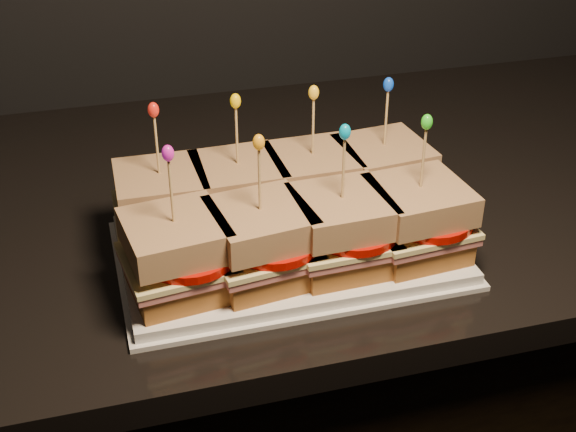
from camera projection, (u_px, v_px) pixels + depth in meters
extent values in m
cube|color=black|center=(348.00, 427.00, 1.33)|extent=(2.30, 0.66, 0.88)
cube|color=black|center=(361.00, 186.00, 1.09)|extent=(2.34, 0.70, 0.03)
cube|color=white|center=(288.00, 251.00, 0.91)|extent=(0.37, 0.23, 0.02)
cube|color=white|center=(288.00, 255.00, 0.91)|extent=(0.38, 0.24, 0.01)
cube|color=brown|center=(164.00, 227.00, 0.91)|extent=(0.10, 0.10, 0.03)
cube|color=#C65F5C|center=(163.00, 214.00, 0.90)|extent=(0.11, 0.10, 0.01)
cube|color=#ECDD8D|center=(163.00, 209.00, 0.90)|extent=(0.11, 0.11, 0.01)
cylinder|color=#B20B03|center=(174.00, 204.00, 0.89)|extent=(0.10, 0.10, 0.01)
cube|color=brown|center=(161.00, 186.00, 0.89)|extent=(0.10, 0.10, 0.03)
cylinder|color=tan|center=(157.00, 148.00, 0.86)|extent=(0.00, 0.00, 0.09)
ellipsoid|color=red|center=(153.00, 110.00, 0.84)|extent=(0.01, 0.01, 0.02)
cube|color=brown|center=(240.00, 216.00, 0.93)|extent=(0.10, 0.10, 0.03)
cube|color=#C65F5C|center=(239.00, 203.00, 0.92)|extent=(0.11, 0.10, 0.01)
cube|color=#ECDD8D|center=(239.00, 198.00, 0.92)|extent=(0.11, 0.11, 0.01)
cylinder|color=#B20B03|center=(250.00, 194.00, 0.91)|extent=(0.10, 0.10, 0.01)
cube|color=brown|center=(238.00, 176.00, 0.91)|extent=(0.10, 0.10, 0.03)
cylinder|color=tan|center=(237.00, 139.00, 0.88)|extent=(0.00, 0.00, 0.09)
ellipsoid|color=#FDC404|center=(235.00, 101.00, 0.86)|extent=(0.01, 0.01, 0.02)
cube|color=brown|center=(312.00, 206.00, 0.95)|extent=(0.10, 0.10, 0.03)
cube|color=#C65F5C|center=(312.00, 193.00, 0.94)|extent=(0.11, 0.10, 0.01)
cube|color=#ECDD8D|center=(312.00, 188.00, 0.94)|extent=(0.11, 0.10, 0.01)
cylinder|color=#B20B03|center=(323.00, 184.00, 0.94)|extent=(0.10, 0.10, 0.01)
cube|color=brown|center=(312.00, 167.00, 0.93)|extent=(0.10, 0.10, 0.03)
cylinder|color=tan|center=(313.00, 130.00, 0.90)|extent=(0.00, 0.00, 0.09)
ellipsoid|color=yellow|center=(314.00, 92.00, 0.88)|extent=(0.01, 0.01, 0.02)
cube|color=brown|center=(381.00, 196.00, 0.97)|extent=(0.10, 0.10, 0.03)
cube|color=#C65F5C|center=(382.00, 184.00, 0.96)|extent=(0.12, 0.11, 0.01)
cube|color=#ECDD8D|center=(382.00, 179.00, 0.96)|extent=(0.12, 0.11, 0.01)
cylinder|color=#B20B03|center=(394.00, 174.00, 0.96)|extent=(0.10, 0.10, 0.01)
cube|color=brown|center=(383.00, 157.00, 0.95)|extent=(0.11, 0.11, 0.03)
cylinder|color=tan|center=(386.00, 121.00, 0.92)|extent=(0.00, 0.00, 0.09)
ellipsoid|color=blue|center=(388.00, 84.00, 0.90)|extent=(0.01, 0.01, 0.02)
cube|color=brown|center=(179.00, 279.00, 0.83)|extent=(0.11, 0.11, 0.03)
cube|color=#C65F5C|center=(178.00, 265.00, 0.82)|extent=(0.12, 0.11, 0.01)
cube|color=#ECDD8D|center=(177.00, 259.00, 0.81)|extent=(0.12, 0.12, 0.01)
cylinder|color=#B20B03|center=(189.00, 254.00, 0.81)|extent=(0.10, 0.10, 0.01)
cube|color=brown|center=(175.00, 235.00, 0.80)|extent=(0.11, 0.11, 0.03)
cylinder|color=tan|center=(171.00, 195.00, 0.78)|extent=(0.00, 0.00, 0.09)
ellipsoid|color=#C319A2|center=(168.00, 153.00, 0.75)|extent=(0.01, 0.01, 0.02)
cube|color=brown|center=(261.00, 266.00, 0.85)|extent=(0.11, 0.11, 0.03)
cube|color=#C65F5C|center=(261.00, 252.00, 0.84)|extent=(0.12, 0.11, 0.01)
cube|color=#ECDD8D|center=(261.00, 246.00, 0.83)|extent=(0.12, 0.12, 0.01)
cylinder|color=#B20B03|center=(273.00, 242.00, 0.83)|extent=(0.10, 0.10, 0.01)
cube|color=brown|center=(260.00, 223.00, 0.82)|extent=(0.11, 0.11, 0.03)
cylinder|color=tan|center=(260.00, 183.00, 0.80)|extent=(0.00, 0.00, 0.09)
ellipsoid|color=orange|center=(259.00, 142.00, 0.77)|extent=(0.01, 0.01, 0.02)
cube|color=brown|center=(340.00, 253.00, 0.87)|extent=(0.10, 0.10, 0.03)
cube|color=#C65F5C|center=(341.00, 240.00, 0.86)|extent=(0.11, 0.11, 0.01)
cube|color=#ECDD8D|center=(341.00, 234.00, 0.85)|extent=(0.11, 0.11, 0.01)
cylinder|color=#B20B03|center=(354.00, 230.00, 0.85)|extent=(0.10, 0.10, 0.01)
cube|color=brown|center=(342.00, 211.00, 0.84)|extent=(0.10, 0.10, 0.03)
cylinder|color=tan|center=(343.00, 172.00, 0.82)|extent=(0.00, 0.00, 0.09)
ellipsoid|color=#038CB3|center=(345.00, 132.00, 0.79)|extent=(0.01, 0.01, 0.02)
cube|color=brown|center=(415.00, 241.00, 0.89)|extent=(0.10, 0.10, 0.03)
cube|color=#C65F5C|center=(416.00, 228.00, 0.88)|extent=(0.11, 0.11, 0.01)
cube|color=#ECDD8D|center=(417.00, 223.00, 0.87)|extent=(0.12, 0.11, 0.01)
cylinder|color=#B20B03|center=(430.00, 218.00, 0.87)|extent=(0.10, 0.10, 0.01)
cube|color=brown|center=(419.00, 200.00, 0.86)|extent=(0.11, 0.11, 0.03)
cylinder|color=tan|center=(423.00, 161.00, 0.84)|extent=(0.00, 0.00, 0.09)
ellipsoid|color=green|center=(427.00, 122.00, 0.81)|extent=(0.01, 0.01, 0.02)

